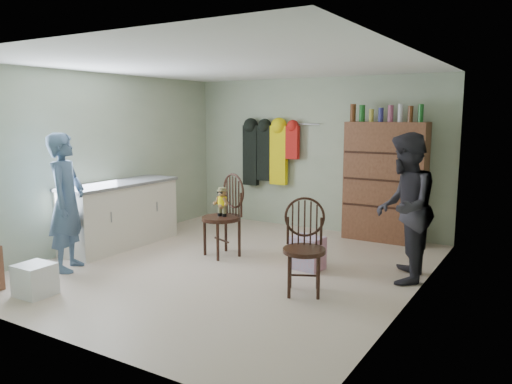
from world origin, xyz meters
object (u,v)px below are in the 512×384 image
Objects in this scene: counter at (120,214)px; dresser at (385,181)px; chair_far at (304,242)px; chair_front at (225,210)px.

dresser is at bearing 35.69° from counter.
chair_far is at bearing -6.32° from counter.
chair_front is 0.54× the size of dresser.
dresser is at bearing 72.40° from chair_front.
chair_front is 1.09× the size of chair_far.
chair_front is at bearing -129.76° from dresser.
counter is 1.66× the size of chair_front.
counter is 1.81× the size of chair_far.
dresser reaches higher than chair_front.
dresser is (1.60, 1.92, 0.28)m from chair_front.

